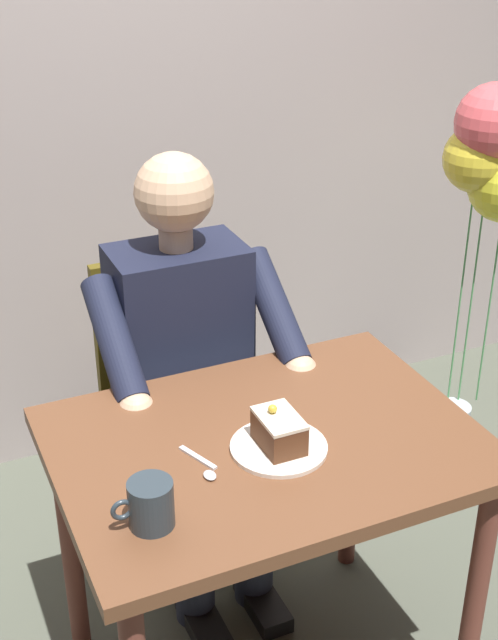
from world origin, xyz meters
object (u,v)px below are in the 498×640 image
(dining_table, at_px, (266,476))
(seated_person, at_px, (190,374))
(coffee_cup, at_px, (150,503))
(balloon_display, at_px, (491,180))
(cake_slice, at_px, (279,431))
(chair, at_px, (172,394))
(dessert_spoon, at_px, (204,467))

(dining_table, relative_size, seated_person, 0.75)
(coffee_cup, bearing_deg, balloon_display, -150.50)
(coffee_cup, bearing_deg, cake_slice, -159.94)
(chair, xyz_separation_m, balloon_display, (-1.05, 0.05, 0.54))
(seated_person, height_order, coffee_cup, seated_person)
(seated_person, xyz_separation_m, coffee_cup, (0.32, 0.66, 0.15))
(chair, relative_size, dessert_spoon, 6.26)
(chair, height_order, coffee_cup, chair)
(dining_table, height_order, seated_person, seated_person)
(dining_table, bearing_deg, chair, -90.00)
(chair, bearing_deg, seated_person, 90.00)
(dessert_spoon, xyz_separation_m, balloon_display, (-1.22, -0.65, 0.27))
(dessert_spoon, height_order, balloon_display, balloon_display)
(coffee_cup, height_order, balloon_display, balloon_display)
(dessert_spoon, bearing_deg, cake_slice, 179.48)
(cake_slice, bearing_deg, chair, -89.40)
(seated_person, xyz_separation_m, cake_slice, (-0.01, 0.54, 0.15))
(coffee_cup, bearing_deg, dining_table, -152.57)
(seated_person, distance_m, coffee_cup, 0.75)
(coffee_cup, height_order, dessert_spoon, coffee_cup)
(seated_person, height_order, dessert_spoon, seated_person)
(coffee_cup, bearing_deg, seated_person, -116.32)
(chair, height_order, seated_person, seated_person)
(seated_person, distance_m, cake_slice, 0.56)
(chair, relative_size, coffee_cup, 7.10)
(dining_table, xyz_separation_m, seated_person, (0.00, -0.49, 0.01))
(chair, distance_m, dessert_spoon, 0.77)
(coffee_cup, relative_size, dessert_spoon, 0.88)
(balloon_display, bearing_deg, seated_person, 6.59)
(cake_slice, distance_m, coffee_cup, 0.35)
(dining_table, xyz_separation_m, cake_slice, (-0.01, 0.05, 0.15))
(chair, bearing_deg, dessert_spoon, 76.66)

